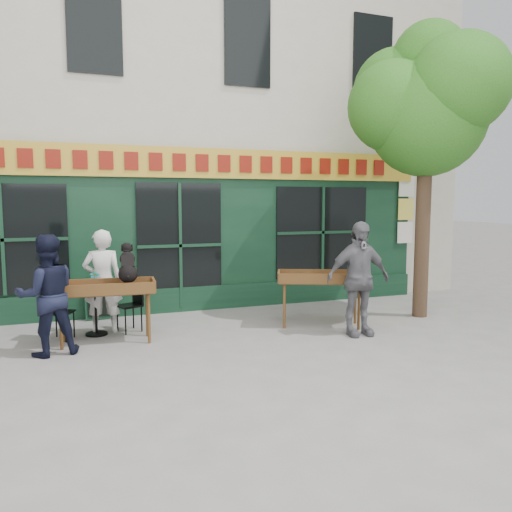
{
  "coord_description": "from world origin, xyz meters",
  "views": [
    {
      "loc": [
        -2.02,
        -7.58,
        2.23
      ],
      "look_at": [
        0.96,
        0.5,
        1.29
      ],
      "focal_mm": 35.0,
      "sensor_mm": 36.0,
      "label": 1
    }
  ],
  "objects_px": {
    "man_right": "(358,279)",
    "bistro_table": "(96,303)",
    "book_cart_center": "(105,291)",
    "book_cart_right": "(321,281)",
    "woman": "(103,281)",
    "dog": "(128,261)",
    "man_left": "(47,295)"
  },
  "relations": [
    {
      "from": "man_right",
      "to": "bistro_table",
      "type": "relative_size",
      "value": 2.51
    },
    {
      "from": "bistro_table",
      "to": "book_cart_center",
      "type": "bearing_deg",
      "value": -75.99
    },
    {
      "from": "book_cart_center",
      "to": "bistro_table",
      "type": "height_order",
      "value": "book_cart_center"
    },
    {
      "from": "book_cart_right",
      "to": "woman",
      "type": "bearing_deg",
      "value": -169.82
    },
    {
      "from": "dog",
      "to": "bistro_table",
      "type": "height_order",
      "value": "dog"
    },
    {
      "from": "dog",
      "to": "man_right",
      "type": "bearing_deg",
      "value": -9.6
    },
    {
      "from": "woman",
      "to": "book_cart_right",
      "type": "xyz_separation_m",
      "value": [
        3.69,
        -0.87,
        -0.06
      ]
    },
    {
      "from": "dog",
      "to": "bistro_table",
      "type": "bearing_deg",
      "value": 134.47
    },
    {
      "from": "dog",
      "to": "bistro_table",
      "type": "relative_size",
      "value": 0.79
    },
    {
      "from": "book_cart_center",
      "to": "woman",
      "type": "bearing_deg",
      "value": 94.63
    },
    {
      "from": "book_cart_right",
      "to": "man_left",
      "type": "distance_m",
      "value": 4.52
    },
    {
      "from": "bistro_table",
      "to": "man_left",
      "type": "bearing_deg",
      "value": -127.87
    },
    {
      "from": "dog",
      "to": "book_cart_right",
      "type": "distance_m",
      "value": 3.37
    },
    {
      "from": "woman",
      "to": "man_left",
      "type": "distance_m",
      "value": 1.32
    },
    {
      "from": "book_cart_right",
      "to": "man_left",
      "type": "height_order",
      "value": "man_left"
    },
    {
      "from": "book_cart_center",
      "to": "man_right",
      "type": "bearing_deg",
      "value": -9.07
    },
    {
      "from": "book_cart_center",
      "to": "bistro_table",
      "type": "xyz_separation_m",
      "value": [
        -0.13,
        0.53,
        -0.28
      ]
    },
    {
      "from": "bistro_table",
      "to": "woman",
      "type": "bearing_deg",
      "value": 43.08
    },
    {
      "from": "dog",
      "to": "man_right",
      "type": "distance_m",
      "value": 3.77
    },
    {
      "from": "man_right",
      "to": "man_left",
      "type": "height_order",
      "value": "man_right"
    },
    {
      "from": "dog",
      "to": "book_cart_right",
      "type": "height_order",
      "value": "dog"
    },
    {
      "from": "book_cart_center",
      "to": "man_right",
      "type": "xyz_separation_m",
      "value": [
        3.99,
        -0.97,
        0.13
      ]
    },
    {
      "from": "book_cart_center",
      "to": "book_cart_right",
      "type": "height_order",
      "value": "same"
    },
    {
      "from": "man_right",
      "to": "man_left",
      "type": "bearing_deg",
      "value": 176.4
    },
    {
      "from": "man_right",
      "to": "man_left",
      "type": "xyz_separation_m",
      "value": [
        -4.82,
        0.6,
        -0.07
      ]
    },
    {
      "from": "book_cart_right",
      "to": "man_right",
      "type": "bearing_deg",
      "value": -44.72
    },
    {
      "from": "dog",
      "to": "man_right",
      "type": "height_order",
      "value": "man_right"
    },
    {
      "from": "man_right",
      "to": "bistro_table",
      "type": "bearing_deg",
      "value": 163.48
    },
    {
      "from": "book_cart_right",
      "to": "bistro_table",
      "type": "bearing_deg",
      "value": -167.61
    },
    {
      "from": "dog",
      "to": "man_left",
      "type": "height_order",
      "value": "man_left"
    },
    {
      "from": "dog",
      "to": "woman",
      "type": "distance_m",
      "value": 0.88
    },
    {
      "from": "book_cart_center",
      "to": "man_left",
      "type": "bearing_deg",
      "value": -151.21
    }
  ]
}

